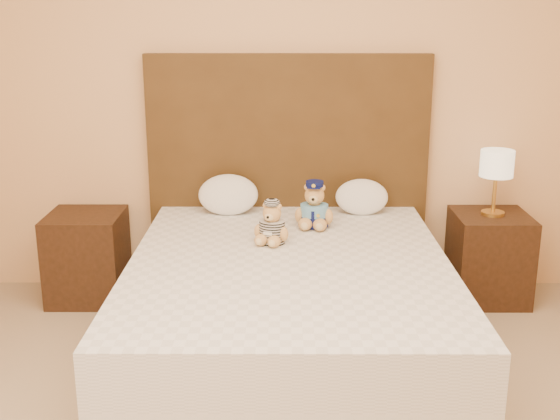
# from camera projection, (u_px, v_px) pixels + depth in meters

# --- Properties ---
(bed) EXTENTS (1.60, 2.00, 0.55)m
(bed) POSITION_uv_depth(u_px,v_px,m) (289.00, 310.00, 3.59)
(bed) COLOR white
(bed) RESTS_ON ground
(headboard) EXTENTS (1.75, 0.08, 1.50)m
(headboard) POSITION_uv_depth(u_px,v_px,m) (288.00, 175.00, 4.43)
(headboard) COLOR #472F15
(headboard) RESTS_ON ground
(nightstand_left) EXTENTS (0.45, 0.45, 0.55)m
(nightstand_left) POSITION_uv_depth(u_px,v_px,m) (87.00, 257.00, 4.36)
(nightstand_left) COLOR #381F12
(nightstand_left) RESTS_ON ground
(nightstand_right) EXTENTS (0.45, 0.45, 0.55)m
(nightstand_right) POSITION_uv_depth(u_px,v_px,m) (489.00, 257.00, 4.36)
(nightstand_right) COLOR #381F12
(nightstand_right) RESTS_ON ground
(lamp) EXTENTS (0.20, 0.20, 0.40)m
(lamp) POSITION_uv_depth(u_px,v_px,m) (497.00, 167.00, 4.20)
(lamp) COLOR gold
(lamp) RESTS_ON nightstand_right
(teddy_police) EXTENTS (0.26, 0.26, 0.27)m
(teddy_police) POSITION_uv_depth(u_px,v_px,m) (314.00, 204.00, 4.01)
(teddy_police) COLOR #B98748
(teddy_police) RESTS_ON bed
(teddy_prisoner) EXTENTS (0.26, 0.25, 0.23)m
(teddy_prisoner) POSITION_uv_depth(u_px,v_px,m) (272.00, 222.00, 3.74)
(teddy_prisoner) COLOR #B98748
(teddy_prisoner) RESTS_ON bed
(pillow_left) EXTENTS (0.36, 0.24, 0.26)m
(pillow_left) POSITION_uv_depth(u_px,v_px,m) (228.00, 193.00, 4.28)
(pillow_left) COLOR white
(pillow_left) RESTS_ON bed
(pillow_right) EXTENTS (0.32, 0.21, 0.23)m
(pillow_right) POSITION_uv_depth(u_px,v_px,m) (362.00, 195.00, 4.28)
(pillow_right) COLOR white
(pillow_right) RESTS_ON bed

